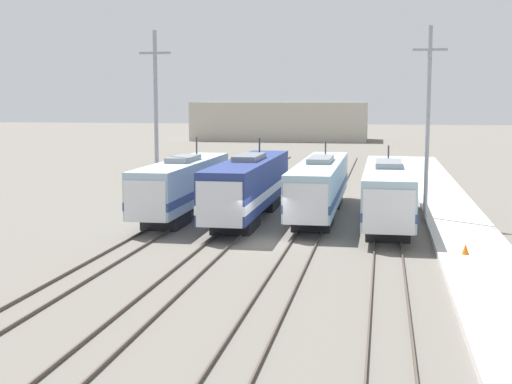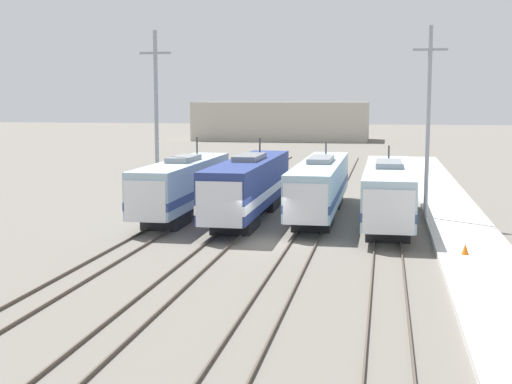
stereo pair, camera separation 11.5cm
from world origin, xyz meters
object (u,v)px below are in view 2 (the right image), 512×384
(locomotive_far_left, at_px, (182,186))
(locomotive_center_left, at_px, (248,187))
(locomotive_far_right, at_px, (388,193))
(traffic_cone, at_px, (465,249))
(catenary_tower_left, at_px, (156,120))
(catenary_tower_right, at_px, (428,121))
(locomotive_center_right, at_px, (320,186))

(locomotive_far_left, relative_size, locomotive_center_left, 0.90)
(locomotive_far_right, xyz_separation_m, traffic_cone, (3.78, -9.61, -1.51))
(catenary_tower_left, bearing_deg, catenary_tower_right, 0.00)
(locomotive_center_left, relative_size, catenary_tower_left, 1.43)
(catenary_tower_right, bearing_deg, locomotive_center_right, 171.14)
(locomotive_center_right, bearing_deg, catenary_tower_left, -174.44)
(locomotive_center_left, distance_m, catenary_tower_left, 8.03)
(locomotive_far_left, distance_m, catenary_tower_left, 5.03)
(catenary_tower_left, bearing_deg, locomotive_center_left, -8.92)
(catenary_tower_right, distance_m, traffic_cone, 12.90)
(locomotive_far_left, relative_size, locomotive_center_right, 0.85)
(locomotive_center_right, height_order, traffic_cone, locomotive_center_right)
(locomotive_center_right, relative_size, catenary_tower_right, 1.50)
(catenary_tower_right, bearing_deg, locomotive_center_left, -174.86)
(traffic_cone, bearing_deg, locomotive_center_left, 141.54)
(locomotive_center_left, bearing_deg, locomotive_far_left, -179.50)
(locomotive_far_left, bearing_deg, locomotive_center_left, 0.50)
(locomotive_far_right, bearing_deg, catenary_tower_right, 35.53)
(catenary_tower_left, bearing_deg, locomotive_center_right, 5.56)
(locomotive_far_right, relative_size, catenary_tower_left, 1.38)
(locomotive_center_right, bearing_deg, traffic_cone, -56.06)
(locomotive_far_right, bearing_deg, locomotive_center_left, 175.69)
(locomotive_far_right, bearing_deg, locomotive_center_right, 148.35)
(traffic_cone, bearing_deg, locomotive_far_left, 149.71)
(catenary_tower_right, relative_size, traffic_cone, 22.95)
(locomotive_far_left, height_order, locomotive_center_left, locomotive_far_left)
(locomotive_far_right, distance_m, catenary_tower_left, 16.56)
(catenary_tower_left, xyz_separation_m, catenary_tower_right, (18.28, 0.00, 0.00))
(locomotive_far_left, height_order, locomotive_center_right, locomotive_far_left)
(locomotive_far_right, relative_size, traffic_cone, 31.61)
(catenary_tower_right, bearing_deg, traffic_cone, -83.25)
(locomotive_center_left, distance_m, catenary_tower_right, 12.46)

